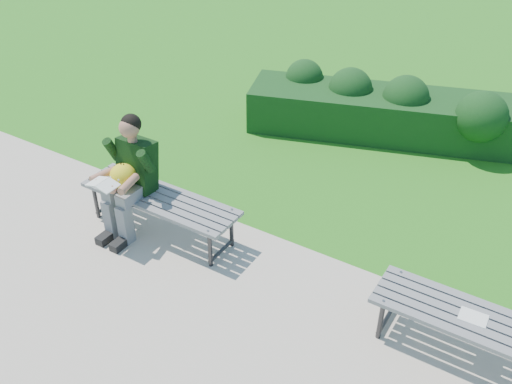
# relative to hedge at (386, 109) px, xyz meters

# --- Properties ---
(ground) EXTENTS (80.00, 80.00, 0.00)m
(ground) POSITION_rel_hedge_xyz_m (0.17, -2.87, -0.39)
(ground) COLOR #296F1D
(ground) RESTS_ON ground
(walkway) EXTENTS (30.00, 3.50, 0.02)m
(walkway) POSITION_rel_hedge_xyz_m (0.17, -4.62, -0.38)
(walkway) COLOR #BEB89E
(walkway) RESTS_ON ground
(hedge) EXTENTS (3.82, 2.03, 0.90)m
(hedge) POSITION_rel_hedge_xyz_m (0.00, 0.00, 0.00)
(hedge) COLOR #18421A
(hedge) RESTS_ON ground
(bench_left) EXTENTS (1.80, 0.50, 0.46)m
(bench_left) POSITION_rel_hedge_xyz_m (-1.20, -3.43, 0.03)
(bench_left) COLOR gray
(bench_left) RESTS_ON walkway
(bench_right) EXTENTS (1.80, 0.50, 0.46)m
(bench_right) POSITION_rel_hedge_xyz_m (2.15, -3.43, 0.03)
(bench_right) COLOR gray
(bench_right) RESTS_ON walkway
(seated_boy) EXTENTS (0.56, 0.76, 1.31)m
(seated_boy) POSITION_rel_hedge_xyz_m (-1.50, -3.53, 0.33)
(seated_boy) COLOR gray
(seated_boy) RESTS_ON walkway
(paper_sheet) EXTENTS (0.23, 0.17, 0.01)m
(paper_sheet) POSITION_rel_hedge_xyz_m (2.05, -3.43, 0.09)
(paper_sheet) COLOR white
(paper_sheet) RESTS_ON bench_right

